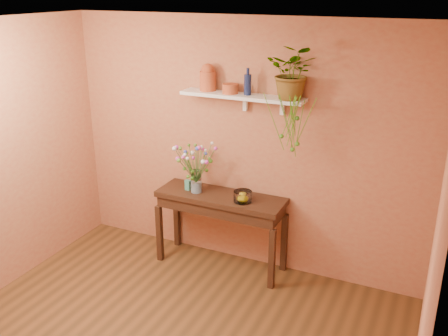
{
  "coord_description": "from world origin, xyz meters",
  "views": [
    {
      "loc": [
        1.98,
        -2.7,
        2.98
      ],
      "look_at": [
        0.0,
        1.55,
        1.25
      ],
      "focal_mm": 40.07,
      "sensor_mm": 36.0,
      "label": 1
    }
  ],
  "objects": [
    {
      "name": "carton",
      "position": [
        -0.52,
        1.73,
        0.91
      ],
      "size": [
        0.06,
        0.05,
        0.12
      ],
      "primitive_type": "cube",
      "rotation": [
        0.0,
        0.0,
        -0.13
      ],
      "color": "teal",
      "rests_on": "sideboard"
    },
    {
      "name": "sideboard",
      "position": [
        -0.14,
        1.75,
        0.73
      ],
      "size": [
        1.4,
        0.45,
        0.85
      ],
      "color": "#391D12",
      "rests_on": "ground"
    },
    {
      "name": "terracotta_jug",
      "position": [
        -0.35,
        1.9,
        2.07
      ],
      "size": [
        0.17,
        0.17,
        0.28
      ],
      "color": "#B94E2E",
      "rests_on": "wall_shelf"
    },
    {
      "name": "glass_vase",
      "position": [
        -0.41,
        1.72,
        0.96
      ],
      "size": [
        0.12,
        0.12,
        0.25
      ],
      "color": "white",
      "rests_on": "sideboard"
    },
    {
      "name": "bouquet",
      "position": [
        -0.43,
        1.7,
        1.25
      ],
      "size": [
        0.48,
        0.47,
        0.46
      ],
      "color": "#386B28",
      "rests_on": "glass_vase"
    },
    {
      "name": "room",
      "position": [
        0.0,
        0.0,
        1.35
      ],
      "size": [
        4.04,
        4.04,
        2.7
      ],
      "color": "brown",
      "rests_on": "ground"
    },
    {
      "name": "blue_bottle",
      "position": [
        0.11,
        1.87,
        2.05
      ],
      "size": [
        0.09,
        0.09,
        0.27
      ],
      "color": "#151F46",
      "rests_on": "wall_shelf"
    },
    {
      "name": "glass_bowl",
      "position": [
        0.15,
        1.7,
        0.9
      ],
      "size": [
        0.19,
        0.19,
        0.11
      ],
      "color": "white",
      "rests_on": "sideboard"
    },
    {
      "name": "lemon",
      "position": [
        0.15,
        1.69,
        0.9
      ],
      "size": [
        0.08,
        0.08,
        0.08
      ],
      "primitive_type": "sphere",
      "color": "yellow",
      "rests_on": "glass_bowl"
    },
    {
      "name": "terracotta_pot",
      "position": [
        -0.08,
        1.86,
        1.99
      ],
      "size": [
        0.2,
        0.2,
        0.1
      ],
      "primitive_type": "cylinder",
      "rotation": [
        0.0,
        0.0,
        0.26
      ],
      "color": "#B94E2E",
      "rests_on": "wall_shelf"
    },
    {
      "name": "plant_fronds",
      "position": [
        0.63,
        1.71,
        1.7
      ],
      "size": [
        0.52,
        0.3,
        0.62
      ],
      "color": "#3A731A",
      "rests_on": "wall_shelf"
    },
    {
      "name": "wall_shelf",
      "position": [
        0.06,
        1.87,
        1.92
      ],
      "size": [
        1.3,
        0.24,
        0.19
      ],
      "color": "white",
      "rests_on": "room"
    },
    {
      "name": "spider_plant",
      "position": [
        0.58,
        1.86,
        2.2
      ],
      "size": [
        0.47,
        0.41,
        0.52
      ],
      "primitive_type": "imported",
      "rotation": [
        0.0,
        0.0,
        -0.01
      ],
      "color": "#3A731A",
      "rests_on": "wall_shelf"
    }
  ]
}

